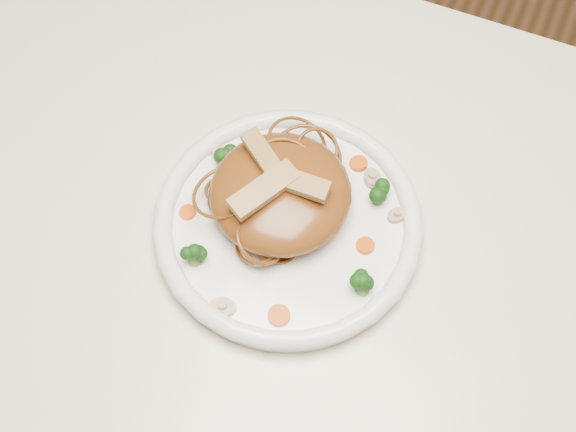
% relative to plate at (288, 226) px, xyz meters
% --- Properties ---
extents(table, '(1.20, 0.80, 0.75)m').
position_rel_plate_xyz_m(table, '(0.05, -0.03, -0.11)').
color(table, beige).
rests_on(table, ground).
extents(plate, '(0.32, 0.32, 0.02)m').
position_rel_plate_xyz_m(plate, '(0.00, 0.00, 0.00)').
color(plate, white).
rests_on(plate, table).
extents(noodle_mound, '(0.19, 0.19, 0.05)m').
position_rel_plate_xyz_m(noodle_mound, '(-0.02, 0.02, 0.03)').
color(noodle_mound, '#5F2E12').
rests_on(noodle_mound, plate).
extents(chicken_a, '(0.07, 0.02, 0.01)m').
position_rel_plate_xyz_m(chicken_a, '(0.00, 0.02, 0.07)').
color(chicken_a, tan).
rests_on(chicken_a, noodle_mound).
extents(chicken_b, '(0.06, 0.05, 0.01)m').
position_rel_plate_xyz_m(chicken_b, '(-0.04, 0.03, 0.07)').
color(chicken_b, tan).
rests_on(chicken_b, noodle_mound).
extents(chicken_c, '(0.06, 0.08, 0.01)m').
position_rel_plate_xyz_m(chicken_c, '(-0.02, -0.00, 0.07)').
color(chicken_c, tan).
rests_on(chicken_c, noodle_mound).
extents(broccoli_0, '(0.02, 0.02, 0.03)m').
position_rel_plate_xyz_m(broccoli_0, '(0.07, 0.07, 0.02)').
color(broccoli_0, '#0F400D').
rests_on(broccoli_0, plate).
extents(broccoli_1, '(0.02, 0.02, 0.03)m').
position_rel_plate_xyz_m(broccoli_1, '(-0.09, 0.04, 0.02)').
color(broccoli_1, '#0F400D').
rests_on(broccoli_1, plate).
extents(broccoli_2, '(0.03, 0.03, 0.03)m').
position_rel_plate_xyz_m(broccoli_2, '(-0.07, -0.08, 0.02)').
color(broccoli_2, '#0F400D').
rests_on(broccoli_2, plate).
extents(broccoli_3, '(0.03, 0.03, 0.03)m').
position_rel_plate_xyz_m(broccoli_3, '(0.10, -0.04, 0.02)').
color(broccoli_3, '#0F400D').
rests_on(broccoli_3, plate).
extents(carrot_0, '(0.02, 0.02, 0.00)m').
position_rel_plate_xyz_m(carrot_0, '(0.04, 0.09, 0.01)').
color(carrot_0, '#DD5008').
rests_on(carrot_0, plate).
extents(carrot_1, '(0.02, 0.02, 0.00)m').
position_rel_plate_xyz_m(carrot_1, '(-0.10, -0.03, 0.01)').
color(carrot_1, '#DD5008').
rests_on(carrot_1, plate).
extents(carrot_2, '(0.02, 0.02, 0.00)m').
position_rel_plate_xyz_m(carrot_2, '(0.08, 0.01, 0.01)').
color(carrot_2, '#DD5008').
rests_on(carrot_2, plate).
extents(carrot_3, '(0.03, 0.03, 0.00)m').
position_rel_plate_xyz_m(carrot_3, '(-0.02, 0.08, 0.01)').
color(carrot_3, '#DD5008').
rests_on(carrot_3, plate).
extents(carrot_4, '(0.03, 0.03, 0.00)m').
position_rel_plate_xyz_m(carrot_4, '(0.03, -0.10, 0.01)').
color(carrot_4, '#DD5008').
rests_on(carrot_4, plate).
extents(mushroom_0, '(0.03, 0.03, 0.01)m').
position_rel_plate_xyz_m(mushroom_0, '(-0.02, -0.11, 0.01)').
color(mushroom_0, '#C2AE91').
rests_on(mushroom_0, plate).
extents(mushroom_1, '(0.03, 0.03, 0.01)m').
position_rel_plate_xyz_m(mushroom_1, '(0.10, 0.05, 0.01)').
color(mushroom_1, '#C2AE91').
rests_on(mushroom_1, plate).
extents(mushroom_2, '(0.04, 0.04, 0.01)m').
position_rel_plate_xyz_m(mushroom_2, '(-0.10, 0.05, 0.01)').
color(mushroom_2, '#C2AE91').
rests_on(mushroom_2, plate).
extents(mushroom_3, '(0.03, 0.03, 0.01)m').
position_rel_plate_xyz_m(mushroom_3, '(0.06, 0.08, 0.01)').
color(mushroom_3, '#C2AE91').
rests_on(mushroom_3, plate).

